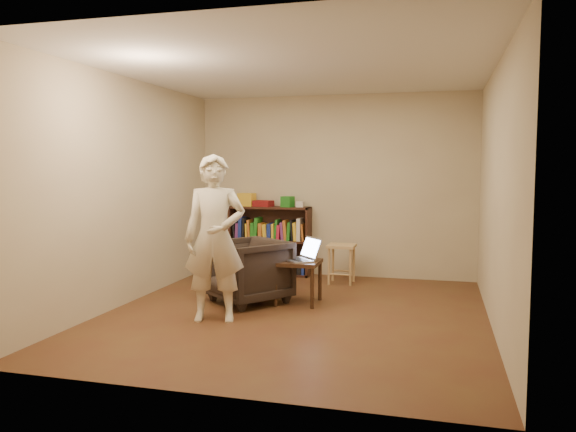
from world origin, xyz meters
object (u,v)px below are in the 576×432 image
(bookshelf, at_px, (270,244))
(laptop, at_px, (302,255))
(armchair, at_px, (248,271))
(side_table, at_px, (298,268))
(stool, at_px, (342,252))
(person, at_px, (215,238))

(bookshelf, relative_size, laptop, 2.33)
(armchair, distance_m, side_table, 0.59)
(stool, bearing_deg, person, -113.50)
(side_table, distance_m, person, 1.21)
(bookshelf, bearing_deg, armchair, -81.47)
(armchair, relative_size, side_table, 1.63)
(stool, height_order, person, person)
(bookshelf, xyz_separation_m, stool, (1.13, -0.38, -0.01))
(bookshelf, height_order, stool, bookshelf)
(person, bearing_deg, laptop, 39.19)
(stool, bearing_deg, armchair, -122.59)
(armchair, distance_m, laptop, 0.66)
(stool, relative_size, side_table, 1.06)
(side_table, distance_m, laptop, 0.15)
(person, bearing_deg, side_table, 40.54)
(side_table, bearing_deg, laptop, 20.28)
(stool, distance_m, side_table, 1.28)
(person, bearing_deg, bookshelf, 79.75)
(armchair, xyz_separation_m, side_table, (0.57, 0.11, 0.05))
(laptop, distance_m, person, 1.21)
(bookshelf, xyz_separation_m, person, (0.19, -2.55, 0.41))
(laptop, bearing_deg, armchair, -120.01)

